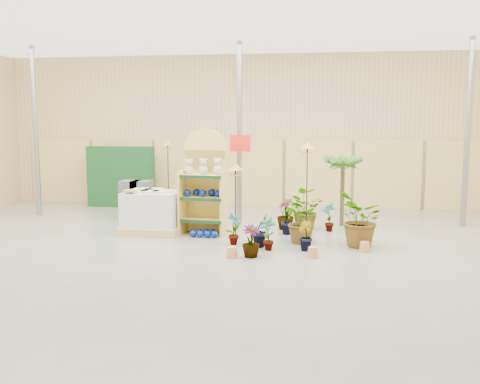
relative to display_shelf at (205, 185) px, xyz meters
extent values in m
cube|color=slate|center=(0.57, -1.89, -1.13)|extent=(15.00, 12.00, 0.10)
cube|color=white|center=(0.57, -1.89, 3.47)|extent=(15.00, 12.00, 0.10)
cube|color=tan|center=(0.57, 4.16, 1.17)|extent=(15.00, 0.10, 4.50)
cylinder|color=gray|center=(-4.93, 1.61, 1.17)|extent=(0.14, 0.14, 4.50)
cylinder|color=gray|center=(6.07, 1.61, 1.17)|extent=(0.14, 0.14, 4.50)
cylinder|color=gray|center=(0.57, 1.61, 1.17)|extent=(0.14, 0.14, 4.50)
cube|color=tan|center=(-5.43, 4.03, -0.08)|extent=(1.90, 0.06, 2.00)
cube|color=tan|center=(-3.43, 4.03, -0.08)|extent=(1.90, 0.06, 2.00)
cube|color=tan|center=(-1.43, 4.03, -0.08)|extent=(1.90, 0.06, 2.00)
cube|color=tan|center=(0.57, 4.03, -0.08)|extent=(1.90, 0.06, 2.00)
cube|color=tan|center=(2.57, 4.03, -0.08)|extent=(1.90, 0.06, 2.00)
cube|color=tan|center=(4.57, 4.03, -0.08)|extent=(1.90, 0.06, 2.00)
cube|color=tan|center=(6.57, 4.03, -0.08)|extent=(1.90, 0.06, 2.00)
cube|color=#E4C35B|center=(0.00, 0.11, -0.15)|extent=(1.00, 0.20, 1.88)
cylinder|color=#E4C35B|center=(0.00, 0.11, 0.79)|extent=(1.00, 0.20, 0.99)
cube|color=#E4C35B|center=(0.00, -0.18, -0.75)|extent=(1.01, 0.66, 0.04)
cube|color=#0F3819|center=(0.00, -0.45, -0.75)|extent=(0.95, 0.14, 0.07)
cube|color=#E4C35B|center=(0.00, -0.18, -0.26)|extent=(1.01, 0.66, 0.04)
cube|color=#0F3819|center=(0.00, -0.45, -0.26)|extent=(0.95, 0.14, 0.07)
cube|color=#E4C35B|center=(0.00, -0.18, 0.24)|extent=(1.01, 0.66, 0.04)
cube|color=#0F3819|center=(0.00, -0.45, 0.24)|extent=(0.95, 0.14, 0.07)
cube|color=#E4C35B|center=(-0.47, -0.18, -0.37)|extent=(0.11, 0.55, 1.44)
cube|color=#E4C35B|center=(0.47, -0.18, -0.37)|extent=(0.11, 0.55, 1.44)
sphere|color=beige|center=(-0.33, -0.11, 0.36)|extent=(0.20, 0.20, 0.20)
sphere|color=beige|center=(-0.33, -0.11, 0.53)|extent=(0.15, 0.15, 0.15)
sphere|color=beige|center=(0.00, -0.11, 0.37)|extent=(0.21, 0.21, 0.21)
sphere|color=beige|center=(0.00, -0.11, 0.54)|extent=(0.15, 0.15, 0.15)
sphere|color=beige|center=(0.33, -0.11, 0.37)|extent=(0.22, 0.22, 0.22)
sphere|color=beige|center=(0.33, -0.11, 0.55)|extent=(0.15, 0.15, 0.15)
sphere|color=navy|center=(-0.35, -0.20, -0.15)|extent=(0.17, 0.17, 0.17)
sphere|color=navy|center=(-0.18, -0.07, -0.15)|extent=(0.17, 0.17, 0.17)
sphere|color=navy|center=(0.00, -0.20, -0.15)|extent=(0.17, 0.17, 0.17)
sphere|color=navy|center=(0.18, -0.07, -0.15)|extent=(0.17, 0.17, 0.17)
sphere|color=navy|center=(0.35, -0.20, -0.15)|extent=(0.17, 0.17, 0.17)
sphere|color=navy|center=(-0.15, -0.56, -1.01)|extent=(0.15, 0.15, 0.15)
sphere|color=navy|center=(-0.07, -0.32, -1.01)|extent=(0.15, 0.15, 0.15)
sphere|color=navy|center=(0.01, -0.56, -1.01)|extent=(0.15, 0.15, 0.15)
sphere|color=navy|center=(0.09, -0.32, -1.01)|extent=(0.15, 0.15, 0.15)
sphere|color=navy|center=(0.17, -0.56, -1.01)|extent=(0.15, 0.15, 0.15)
sphere|color=navy|center=(0.25, -0.32, -1.01)|extent=(0.15, 0.15, 0.15)
sphere|color=navy|center=(0.33, -0.56, -1.01)|extent=(0.15, 0.15, 0.15)
cube|color=tan|center=(-1.17, -0.20, -1.00)|extent=(1.38, 1.17, 0.17)
cube|color=white|center=(-1.17, -0.20, -0.53)|extent=(1.27, 1.05, 0.78)
cylinder|color=beige|center=(-1.45, -0.37, -0.11)|extent=(0.45, 0.45, 0.04)
cylinder|color=beige|center=(-1.17, -0.37, -0.11)|extent=(0.45, 0.45, 0.04)
cylinder|color=beige|center=(-0.89, -0.37, -0.11)|extent=(0.45, 0.45, 0.04)
cylinder|color=beige|center=(-1.45, -0.03, -0.11)|extent=(0.45, 0.45, 0.04)
cylinder|color=beige|center=(-1.17, -0.03, -0.11)|extent=(0.45, 0.45, 0.04)
cube|color=#3C3C3D|center=(-1.97, 1.46, -0.83)|extent=(0.50, 0.50, 0.50)
cube|color=#3C3C3D|center=(-1.97, 1.46, -0.33)|extent=(0.50, 0.50, 0.50)
cube|color=#3C3C3D|center=(-2.27, 1.46, -0.83)|extent=(0.50, 0.50, 0.50)
cube|color=#3C3C3D|center=(-2.27, 1.46, -0.33)|extent=(0.50, 0.50, 0.50)
cube|color=#13451A|center=(-3.23, 3.31, -0.18)|extent=(2.00, 0.30, 1.80)
cylinder|color=gray|center=(0.67, 1.11, 0.02)|extent=(0.05, 0.05, 2.20)
cube|color=red|center=(0.67, 1.07, 0.92)|extent=(0.50, 0.03, 0.40)
cylinder|color=black|center=(0.83, -0.80, -0.38)|extent=(0.02, 0.02, 1.42)
cylinder|color=#D8834D|center=(0.83, -0.80, 0.33)|extent=(0.30, 0.30, 0.02)
cone|color=#D8834D|center=(0.83, -0.80, 0.50)|extent=(0.34, 0.34, 0.14)
cylinder|color=black|center=(2.31, -0.19, -0.16)|extent=(0.02, 0.02, 1.85)
cylinder|color=#D8834D|center=(2.31, -0.19, 0.76)|extent=(0.30, 0.30, 0.02)
cone|color=#D8834D|center=(2.31, -0.19, 0.93)|extent=(0.34, 0.34, 0.14)
cylinder|color=black|center=(-1.53, 2.41, -0.20)|extent=(0.02, 0.02, 1.78)
cylinder|color=#D8834D|center=(-1.53, 2.41, 0.69)|extent=(0.30, 0.30, 0.02)
cone|color=#D8834D|center=(-1.53, 2.41, 0.86)|extent=(0.34, 0.34, 0.14)
cylinder|color=#443722|center=(3.15, 1.27, -0.36)|extent=(0.10, 0.10, 1.45)
imported|color=#2E6D19|center=(0.84, -1.14, -0.74)|extent=(0.39, 0.44, 0.69)
imported|color=#2E6D19|center=(1.41, -1.24, -0.74)|extent=(0.44, 0.47, 0.69)
imported|color=#2E6D19|center=(2.24, -0.81, -0.62)|extent=(1.04, 1.08, 0.93)
imported|color=#2E6D19|center=(2.82, 0.52, -0.75)|extent=(0.39, 0.43, 0.67)
imported|color=#2E6D19|center=(1.90, 0.06, -0.78)|extent=(0.41, 0.43, 0.61)
imported|color=#2E6D19|center=(2.22, 0.66, -0.62)|extent=(1.11, 1.09, 0.94)
imported|color=#2E6D19|center=(1.32, -2.10, -0.78)|extent=(0.46, 0.46, 0.61)
imported|color=#2E6D19|center=(1.58, -1.53, -0.75)|extent=(0.42, 0.37, 0.66)
imported|color=#2E6D19|center=(2.31, -1.43, -0.79)|extent=(0.39, 0.41, 0.58)
imported|color=#2E6D19|center=(3.42, -0.99, -0.52)|extent=(0.89, 1.03, 1.13)
imported|color=#2E6D19|center=(1.81, 0.60, -0.72)|extent=(0.57, 0.57, 0.74)
camera|label=1|loc=(2.48, -11.81, 1.43)|focal=40.00mm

